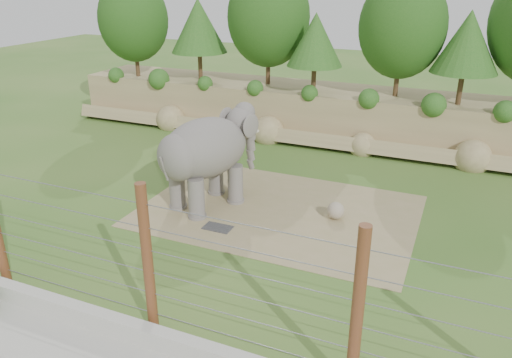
% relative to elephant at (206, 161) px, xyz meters
% --- Properties ---
extents(ground, '(90.00, 90.00, 0.00)m').
position_rel_elephant_xyz_m(ground, '(2.22, -2.41, -1.79)').
color(ground, '#366921').
rests_on(ground, ground).
extents(back_embankment, '(30.00, 5.52, 8.77)m').
position_rel_elephant_xyz_m(back_embankment, '(2.80, 10.27, 2.17)').
color(back_embankment, '#938056').
rests_on(back_embankment, ground).
extents(dirt_patch, '(10.00, 7.00, 0.02)m').
position_rel_elephant_xyz_m(dirt_patch, '(2.72, 0.59, -1.78)').
color(dirt_patch, '#928656').
rests_on(dirt_patch, ground).
extents(drain_grate, '(1.00, 0.60, 0.03)m').
position_rel_elephant_xyz_m(drain_grate, '(1.25, -1.55, -1.76)').
color(drain_grate, '#262628').
rests_on(drain_grate, dirt_patch).
extents(elephant, '(3.43, 4.81, 3.58)m').
position_rel_elephant_xyz_m(elephant, '(0.00, 0.00, 0.00)').
color(elephant, '#68645D').
rests_on(elephant, ground).
extents(stone_ball, '(0.63, 0.63, 0.63)m').
position_rel_elephant_xyz_m(stone_ball, '(4.83, 0.80, -1.46)').
color(stone_ball, gray).
rests_on(stone_ball, dirt_patch).
extents(retaining_wall, '(26.00, 0.35, 0.50)m').
position_rel_elephant_xyz_m(retaining_wall, '(2.22, -7.41, -1.54)').
color(retaining_wall, beige).
rests_on(retaining_wall, ground).
extents(barrier_fence, '(20.26, 0.26, 4.00)m').
position_rel_elephant_xyz_m(barrier_fence, '(2.22, -6.91, 0.21)').
color(barrier_fence, brown).
rests_on(barrier_fence, ground).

